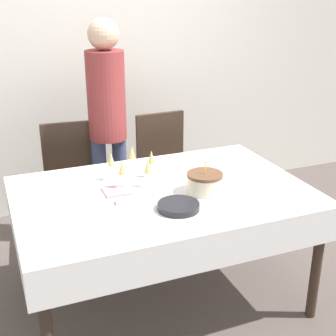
{
  "coord_description": "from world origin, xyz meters",
  "views": [
    {
      "loc": [
        -0.91,
        -2.34,
        1.89
      ],
      "look_at": [
        0.05,
        0.04,
        0.88
      ],
      "focal_mm": 50.0,
      "sensor_mm": 36.0,
      "label": 1
    }
  ],
  "objects": [
    {
      "name": "napkin_pile",
      "position": [
        -0.25,
        0.08,
        0.77
      ],
      "size": [
        0.15,
        0.15,
        0.01
      ],
      "color": "pink",
      "rests_on": "dining_table"
    },
    {
      "name": "dining_chair_far_left",
      "position": [
        -0.37,
        0.89,
        0.52
      ],
      "size": [
        0.46,
        0.46,
        0.95
      ],
      "color": "#38281E",
      "rests_on": "ground_plane"
    },
    {
      "name": "champagne_tray",
      "position": [
        -0.11,
        0.2,
        0.83
      ],
      "size": [
        0.37,
        0.37,
        0.18
      ],
      "color": "silver",
      "rests_on": "dining_table"
    },
    {
      "name": "wall_back",
      "position": [
        0.0,
        1.61,
        1.35
      ],
      "size": [
        8.0,
        0.05,
        2.7
      ],
      "color": "silver",
      "rests_on": "ground_plane"
    },
    {
      "name": "dining_chair_far_right",
      "position": [
        0.37,
        0.89,
        0.52
      ],
      "size": [
        0.44,
        0.44,
        0.95
      ],
      "color": "#38281E",
      "rests_on": "ground_plane"
    },
    {
      "name": "ground_plane",
      "position": [
        0.0,
        0.0,
        0.0
      ],
      "size": [
        12.0,
        12.0,
        0.0
      ],
      "primitive_type": "plane",
      "color": "#564C47"
    },
    {
      "name": "plate_stack_main",
      "position": [
        -0.01,
        -0.26,
        0.78
      ],
      "size": [
        0.23,
        0.23,
        0.03
      ],
      "color": "black",
      "rests_on": "dining_table"
    },
    {
      "name": "dining_table",
      "position": [
        0.0,
        0.0,
        0.66
      ],
      "size": [
        1.7,
        1.14,
        0.76
      ],
      "color": "white",
      "rests_on": "ground_plane"
    },
    {
      "name": "birthday_cake",
      "position": [
        0.22,
        -0.11,
        0.82
      ],
      "size": [
        0.21,
        0.21,
        0.19
      ],
      "color": "beige",
      "rests_on": "dining_table"
    },
    {
      "name": "cake_knife",
      "position": [
        0.32,
        -0.31,
        0.77
      ],
      "size": [
        0.28,
        0.15,
        0.0
      ],
      "color": "silver",
      "rests_on": "dining_table"
    },
    {
      "name": "person_standing",
      "position": [
        -0.07,
        0.94,
        1.02
      ],
      "size": [
        0.28,
        0.28,
        1.68
      ],
      "color": "#3F4C72",
      "rests_on": "ground_plane"
    },
    {
      "name": "fork_pile",
      "position": [
        -0.22,
        -0.09,
        0.77
      ],
      "size": [
        0.18,
        0.09,
        0.02
      ],
      "color": "silver",
      "rests_on": "dining_table"
    }
  ]
}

